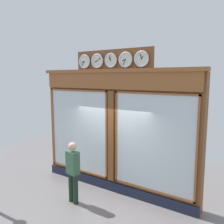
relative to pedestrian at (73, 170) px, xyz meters
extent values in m
cube|color=brown|center=(-0.49, -1.31, 0.84)|extent=(5.14, 0.30, 3.53)
cube|color=#191E33|center=(-0.49, -1.14, -0.79)|extent=(5.14, 0.08, 0.28)
cube|color=brown|center=(-0.49, -1.12, 2.37)|extent=(5.04, 0.08, 0.47)
cube|color=brown|center=(-0.49, -1.14, 2.65)|extent=(5.24, 0.20, 0.10)
cube|color=silver|center=(-1.80, -1.15, 0.75)|extent=(2.22, 0.02, 2.57)
cube|color=brown|center=(-1.80, -1.13, 2.06)|extent=(2.32, 0.04, 0.05)
cube|color=brown|center=(-1.80, -1.13, -0.56)|extent=(2.32, 0.04, 0.05)
cube|color=brown|center=(-2.93, -1.13, 0.75)|extent=(0.05, 0.04, 2.67)
cube|color=brown|center=(-0.66, -1.13, 0.75)|extent=(0.05, 0.04, 2.67)
cube|color=silver|center=(0.82, -1.15, 0.75)|extent=(2.22, 0.02, 2.57)
cube|color=brown|center=(0.82, -1.13, 2.06)|extent=(2.32, 0.04, 0.05)
cube|color=brown|center=(0.82, -1.13, -0.56)|extent=(2.32, 0.04, 0.05)
cube|color=brown|center=(1.96, -1.13, 0.75)|extent=(0.05, 0.04, 2.67)
cube|color=brown|center=(-0.31, -1.13, 0.75)|extent=(0.05, 0.04, 2.67)
cube|color=brown|center=(-0.49, -1.13, 0.75)|extent=(0.20, 0.10, 2.67)
cube|color=brown|center=(-0.49, -1.18, 2.94)|extent=(2.51, 0.06, 0.61)
cylinder|color=silver|center=(-1.44, -1.10, 2.94)|extent=(0.34, 0.02, 0.34)
torus|color=silver|center=(-1.44, -1.10, 2.94)|extent=(0.42, 0.06, 0.42)
cube|color=black|center=(-1.47, -1.09, 2.97)|extent=(0.07, 0.01, 0.09)
cube|color=black|center=(-1.42, -1.09, 3.00)|extent=(0.05, 0.01, 0.14)
sphere|color=black|center=(-1.44, -1.08, 2.94)|extent=(0.02, 0.02, 0.02)
cylinder|color=silver|center=(-0.97, -1.10, 2.94)|extent=(0.34, 0.02, 0.34)
torus|color=silver|center=(-0.97, -1.10, 2.94)|extent=(0.42, 0.06, 0.42)
cube|color=black|center=(-0.92, -1.09, 2.92)|extent=(0.09, 0.01, 0.05)
cube|color=black|center=(-0.94, -1.09, 2.87)|extent=(0.07, 0.01, 0.14)
sphere|color=black|center=(-0.97, -1.08, 2.94)|extent=(0.02, 0.02, 0.02)
cylinder|color=silver|center=(-0.49, -1.10, 2.94)|extent=(0.34, 0.02, 0.34)
torus|color=silver|center=(-0.49, -1.10, 2.94)|extent=(0.41, 0.04, 0.41)
cube|color=black|center=(-0.46, -1.09, 2.97)|extent=(0.07, 0.01, 0.09)
cube|color=black|center=(-0.47, -1.09, 3.01)|extent=(0.04, 0.01, 0.14)
sphere|color=black|center=(-0.49, -1.08, 2.94)|extent=(0.02, 0.02, 0.02)
cylinder|color=silver|center=(-0.01, -1.10, 2.94)|extent=(0.34, 0.02, 0.34)
torus|color=silver|center=(-0.01, -1.10, 2.94)|extent=(0.42, 0.06, 0.42)
cube|color=black|center=(0.03, -1.09, 2.92)|extent=(0.09, 0.01, 0.05)
cube|color=black|center=(-0.07, -1.09, 2.97)|extent=(0.13, 0.01, 0.08)
sphere|color=black|center=(-0.01, -1.08, 2.94)|extent=(0.02, 0.02, 0.02)
cylinder|color=silver|center=(0.47, -1.10, 2.94)|extent=(0.34, 0.02, 0.34)
torus|color=silver|center=(0.47, -1.10, 2.94)|extent=(0.42, 0.05, 0.42)
cube|color=black|center=(0.51, -1.09, 2.92)|extent=(0.09, 0.01, 0.04)
cube|color=black|center=(0.51, -1.09, 2.88)|extent=(0.10, 0.01, 0.12)
sphere|color=black|center=(0.47, -1.08, 2.94)|extent=(0.02, 0.02, 0.02)
cylinder|color=#1C2F21|center=(0.10, -0.02, -0.52)|extent=(0.14, 0.14, 0.82)
cylinder|color=#1C2F21|center=(-0.10, 0.02, -0.52)|extent=(0.14, 0.14, 0.82)
cube|color=#33563D|center=(0.00, 0.00, 0.20)|extent=(0.39, 0.28, 0.62)
sphere|color=tan|center=(0.00, 0.00, 0.65)|extent=(0.22, 0.22, 0.22)
camera|label=1|loc=(-4.32, 4.51, 2.47)|focal=38.42mm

